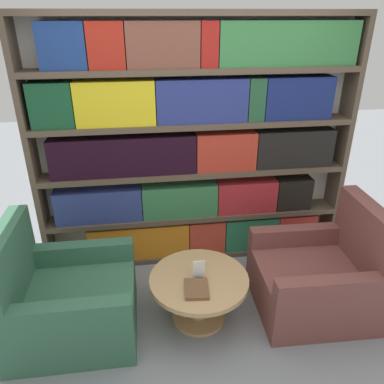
# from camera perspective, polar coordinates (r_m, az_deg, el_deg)

# --- Properties ---
(ground_plane) EXTENTS (14.00, 14.00, 0.00)m
(ground_plane) POSITION_cam_1_polar(r_m,az_deg,el_deg) (3.10, 3.98, -22.06)
(ground_plane) COLOR gray
(bookshelf) EXTENTS (2.93, 0.30, 2.32)m
(bookshelf) POSITION_cam_1_polar(r_m,az_deg,el_deg) (3.50, 0.47, 6.88)
(bookshelf) COLOR silver
(bookshelf) RESTS_ON ground_plane
(armchair_left) EXTENTS (0.94, 0.85, 0.93)m
(armchair_left) POSITION_cam_1_polar(r_m,az_deg,el_deg) (3.15, -18.67, -15.44)
(armchair_left) COLOR #336047
(armchair_left) RESTS_ON ground_plane
(armchair_right) EXTENTS (0.96, 0.87, 0.93)m
(armchair_right) POSITION_cam_1_polar(r_m,az_deg,el_deg) (3.39, 18.97, -12.16)
(armchair_right) COLOR brown
(armchair_right) RESTS_ON ground_plane
(coffee_table) EXTENTS (0.79, 0.79, 0.41)m
(coffee_table) POSITION_cam_1_polar(r_m,az_deg,el_deg) (3.09, 1.06, -14.63)
(coffee_table) COLOR tan
(coffee_table) RESTS_ON ground_plane
(table_sign) EXTENTS (0.09, 0.06, 0.16)m
(table_sign) POSITION_cam_1_polar(r_m,az_deg,el_deg) (2.97, 1.09, -11.91)
(table_sign) COLOR black
(table_sign) RESTS_ON coffee_table
(stray_book) EXTENTS (0.20, 0.24, 0.03)m
(stray_book) POSITION_cam_1_polar(r_m,az_deg,el_deg) (2.89, 0.70, -14.55)
(stray_book) COLOR brown
(stray_book) RESTS_ON coffee_table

